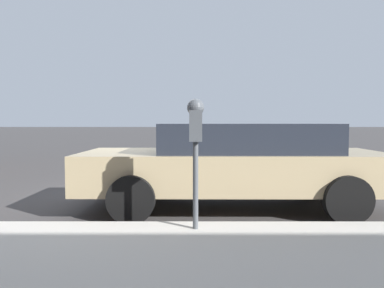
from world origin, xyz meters
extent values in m
plane|color=#3D3A3A|center=(0.00, 0.00, 0.00)|extent=(220.00, 220.00, 0.00)
cylinder|color=#4C5156|center=(-2.50, -0.83, 0.63)|extent=(0.06, 0.06, 0.98)
cube|color=#4C5156|center=(-2.50, -0.83, 1.29)|extent=(0.20, 0.14, 0.34)
sphere|color=#4C5156|center=(-2.50, -0.83, 1.49)|extent=(0.19, 0.19, 0.19)
cube|color=#19389E|center=(-2.40, -0.83, 1.25)|extent=(0.01, 0.11, 0.12)
cube|color=black|center=(-2.40, -0.83, 1.37)|extent=(0.01, 0.10, 0.08)
cube|color=tan|center=(-0.88, -1.42, 0.60)|extent=(1.79, 4.59, 0.56)
cube|color=#232833|center=(-0.88, -1.60, 1.10)|extent=(1.57, 2.57, 0.43)
cylinder|color=black|center=(-1.75, 0.01, 0.32)|extent=(0.22, 0.64, 0.64)
cylinder|color=black|center=(0.01, 0.00, 0.32)|extent=(0.22, 0.64, 0.64)
cylinder|color=black|center=(-1.77, -2.83, 0.32)|extent=(0.22, 0.64, 0.64)
cylinder|color=black|center=(0.00, -2.84, 0.32)|extent=(0.22, 0.64, 0.64)
camera|label=1|loc=(-6.62, -0.80, 1.33)|focal=35.00mm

